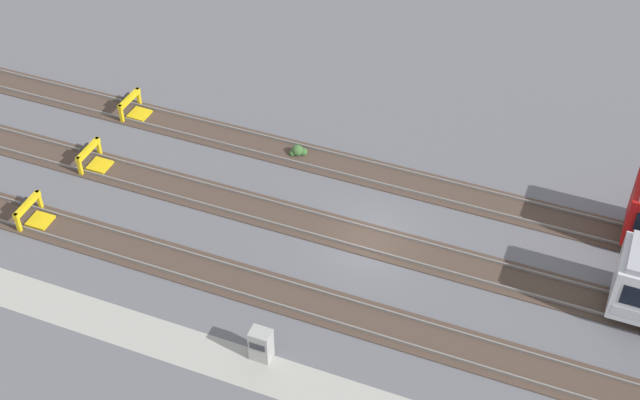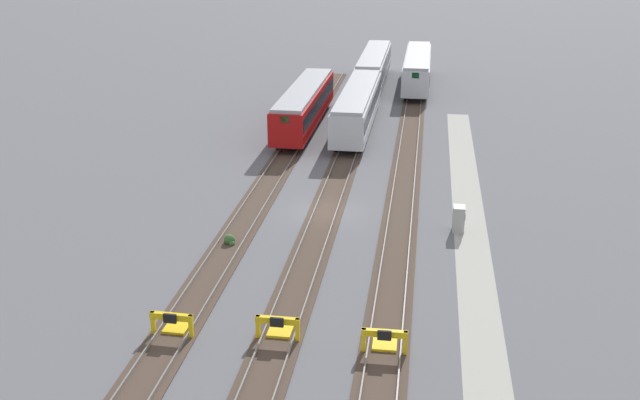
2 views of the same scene
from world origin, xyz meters
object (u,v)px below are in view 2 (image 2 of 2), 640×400
subway_car_front_row_centre (417,69)px  bumper_stop_near_inner_track (279,327)px  bumper_stop_middle_track (174,323)px  weed_clump (230,240)px  subway_car_front_row_left_inner (374,67)px  subway_car_front_row_leftmost (304,105)px  electrical_cabinet (459,219)px  bumper_stop_nearest_track (385,340)px  subway_car_front_row_right_inner (358,107)px

subway_car_front_row_centre → bumper_stop_near_inner_track: 54.81m
bumper_stop_middle_track → weed_clump: (10.07, 0.06, -0.27)m
subway_car_front_row_left_inner → subway_car_front_row_centre: 4.84m
bumper_stop_near_inner_track → bumper_stop_middle_track: size_ratio=1.00×
subway_car_front_row_leftmost → weed_clump: 26.08m
subway_car_front_row_left_inner → bumper_stop_near_inner_track: size_ratio=8.99×
weed_clump → bumper_stop_near_inner_track: bearing=-153.5°
subway_car_front_row_centre → electrical_cabinet: size_ratio=11.25×
subway_car_front_row_leftmost → bumper_stop_nearest_track: 37.41m
subway_car_front_row_left_inner → bumper_stop_middle_track: (-55.14, 4.79, -1.53)m
subway_car_front_row_right_inner → bumper_stop_near_inner_track: 35.76m
subway_car_front_row_leftmost → weed_clump: (-26.01, 0.11, -1.80)m
subway_car_front_row_right_inner → weed_clump: (-26.01, 4.89, -1.80)m
bumper_stop_nearest_track → bumper_stop_middle_track: (0.07, 9.56, 0.00)m
subway_car_front_row_right_inner → bumper_stop_near_inner_track: bearing=179.9°
bumper_stop_middle_track → weed_clump: 10.07m
subway_car_front_row_left_inner → bumper_stop_middle_track: bearing=175.0°
subway_car_front_row_right_inner → weed_clump: subway_car_front_row_right_inner is taller
bumper_stop_near_inner_track → weed_clump: size_ratio=2.18×
subway_car_front_row_leftmost → bumper_stop_middle_track: subway_car_front_row_leftmost is taller
bumper_stop_near_inner_track → subway_car_front_row_left_inner: bearing=-0.0°
subway_car_front_row_left_inner → bumper_stop_middle_track: size_ratio=8.97×
bumper_stop_near_inner_track → subway_car_front_row_leftmost: bearing=7.5°
weed_clump → subway_car_front_row_centre: bearing=-12.2°
subway_car_front_row_leftmost → bumper_stop_middle_track: size_ratio=8.98×
bumper_stop_near_inner_track → bumper_stop_middle_track: (-0.36, 4.78, 0.00)m
subway_car_front_row_leftmost → electrical_cabinet: (-22.21, -13.07, -1.24)m
subway_car_front_row_right_inner → bumper_stop_nearest_track: 36.49m
bumper_stop_nearest_track → weed_clump: (10.14, 9.63, -0.27)m
subway_car_front_row_leftmost → electrical_cabinet: subway_car_front_row_leftmost is taller
subway_car_front_row_left_inner → subway_car_front_row_right_inner: same height
subway_car_front_row_centre → bumper_stop_nearest_track: 55.02m
subway_car_front_row_right_inner → bumper_stop_middle_track: 36.44m
subway_car_front_row_centre → bumper_stop_middle_track: 55.79m
subway_car_front_row_left_inner → electrical_cabinet: 42.12m
bumper_stop_middle_track → weed_clump: bumper_stop_middle_track is taller
bumper_stop_nearest_track → bumper_stop_middle_track: bearing=89.6°
subway_car_front_row_leftmost → bumper_stop_nearest_track: (-36.15, -9.52, -1.53)m
electrical_cabinet → weed_clump: 13.73m
bumper_stop_middle_track → electrical_cabinet: (13.88, -13.11, 0.29)m
subway_car_front_row_leftmost → subway_car_front_row_centre: (18.85, -9.58, 0.00)m
subway_car_front_row_left_inner → bumper_stop_middle_track: subway_car_front_row_left_inner is taller
subway_car_front_row_leftmost → subway_car_front_row_left_inner: size_ratio=1.00×
subway_car_front_row_centre → weed_clump: subway_car_front_row_centre is taller
subway_car_front_row_leftmost → subway_car_front_row_right_inner: (0.00, -4.78, 0.00)m
bumper_stop_middle_track → electrical_cabinet: electrical_cabinet is taller
subway_car_front_row_centre → bumper_stop_middle_track: subway_car_front_row_centre is taller
subway_car_front_row_leftmost → bumper_stop_near_inner_track: (-35.72, -4.73, -1.53)m
bumper_stop_near_inner_track → electrical_cabinet: bearing=-31.6°
subway_car_front_row_left_inner → bumper_stop_nearest_track: bearing=-175.1°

